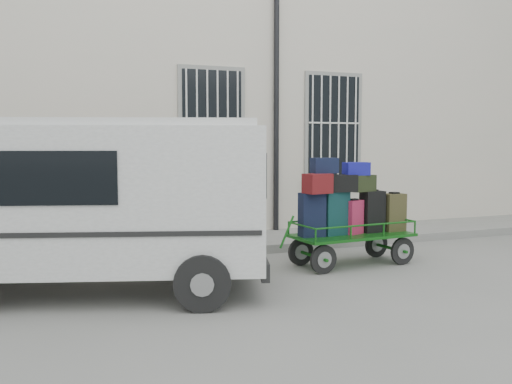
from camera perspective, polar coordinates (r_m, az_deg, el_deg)
name	(u,v)px	position (r m, az deg, el deg)	size (l,w,h in m)	color
ground	(296,270)	(8.83, 4.02, -7.81)	(80.00, 80.00, 0.00)	slate
building	(196,98)	(13.81, -6.00, 9.32)	(24.00, 5.15, 6.00)	beige
sidewalk	(245,242)	(10.80, -1.08, -5.03)	(24.00, 1.70, 0.15)	slate
luggage_cart	(349,213)	(9.13, 9.29, -2.07)	(2.30, 1.01, 1.72)	black
van	(91,195)	(7.61, -16.13, -0.29)	(4.77, 3.11, 2.24)	silver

